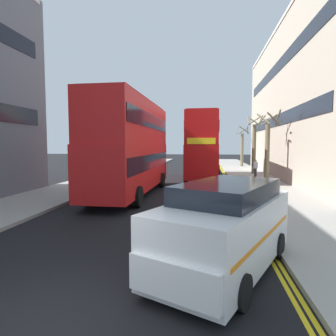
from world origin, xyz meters
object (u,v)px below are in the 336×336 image
(double_decker_bus_away, at_px, (131,145))
(pedestrian_far, at_px, (256,168))
(taxi_minivan, at_px, (224,227))
(double_decker_bus_oncoming, at_px, (204,145))

(double_decker_bus_away, relative_size, pedestrian_far, 6.69)
(double_decker_bus_away, distance_m, taxi_minivan, 11.38)
(taxi_minivan, relative_size, pedestrian_far, 3.18)
(double_decker_bus_away, bearing_deg, double_decker_bus_oncoming, 65.01)
(taxi_minivan, bearing_deg, double_decker_bus_away, 115.93)
(double_decker_bus_oncoming, xyz_separation_m, pedestrian_far, (4.45, 0.01, -2.04))
(double_decker_bus_away, height_order, double_decker_bus_oncoming, same)
(double_decker_bus_away, height_order, pedestrian_far, double_decker_bus_away)
(double_decker_bus_oncoming, height_order, pedestrian_far, double_decker_bus_oncoming)
(taxi_minivan, distance_m, pedestrian_far, 19.49)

